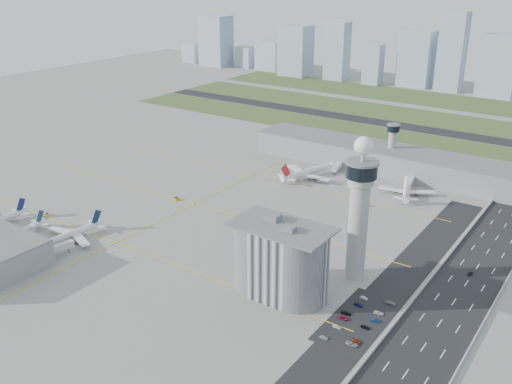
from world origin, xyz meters
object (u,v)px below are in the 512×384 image
Objects in this scene: jet_bridge_far_1 at (412,180)px; car_lot_8 at (365,327)px; airplane_near_b at (16,230)px; tug_2 at (77,230)px; jet_bridge_near_1 at (8,238)px; tug_5 at (364,204)px; jet_bridge_far_0 at (340,165)px; tug_1 at (92,223)px; tug_3 at (176,199)px; car_lot_2 at (343,318)px; car_lot_7 at (356,341)px; control_tower at (359,204)px; car_lot_6 at (352,344)px; car_hw_1 at (470,273)px; car_lot_9 at (375,321)px; car_lot_10 at (379,313)px; airplane_far_b at (407,185)px; tug_0 at (47,214)px; airplane_near_c at (68,231)px; car_lot_1 at (337,327)px; car_lot_5 at (364,298)px; car_lot_11 at (390,303)px; car_lot_0 at (324,337)px; car_lot_4 at (359,305)px; airplane_far_a at (309,168)px; jet_bridge_near_2 at (46,255)px; car_lot_3 at (346,313)px; secondary_tower at (392,143)px; tug_4 at (350,186)px; admin_building at (281,260)px.

car_lot_8 is (40.66, -157.51, -2.26)m from jet_bridge_far_1.
airplane_near_b is 29.26m from tug_2.
jet_bridge_near_1 reaches higher than tug_5.
jet_bridge_far_0 is (85.00, 193.00, 0.00)m from jet_bridge_near_1.
tug_3 is (13.74, 50.81, 0.02)m from tug_1.
car_lot_7 is (10.54, -10.63, -0.06)m from car_lot_2.
control_tower reaches higher than tug_1.
car_hw_1 is (20.99, 76.64, 0.00)m from car_lot_6.
car_lot_10 is (-0.94, 5.76, -0.03)m from car_lot_9.
jet_bridge_far_0 is at bearing -118.78° from tug_5.
airplane_far_b reaches higher than jet_bridge_near_1.
tug_0 is 0.81× the size of tug_5.
car_lot_10 is at bearing -47.03° from car_lot_2.
jet_bridge_far_1 is 172.52m from car_lot_7.
car_lot_6 is (159.74, -15.75, -0.26)m from tug_1.
airplane_near_c reaches higher than car_lot_1.
car_lot_8 is (188.64, 3.48, -0.22)m from tug_0.
car_lot_8 is at bearing -68.58° from jet_bridge_near_1.
jet_bridge_near_1 is at bearing 91.01° from car_lot_6.
car_lot_5 is 10.95m from car_lot_11.
car_lot_4 is at bearing -12.06° from car_lot_0.
airplane_near_b is at bearing -34.86° from jet_bridge_far_0.
car_lot_1 is at bearing -69.93° from jet_bridge_near_1.
airplane_near_b is at bearing -55.34° from airplane_near_c.
tug_5 is (-12.97, -32.07, -4.56)m from airplane_far_b.
tug_2 is (29.80, -3.53, 0.18)m from tug_0.
jet_bridge_far_1 is at bearing 138.80° from airplane_near_b.
car_lot_7 is at bearing -127.47° from airplane_far_a.
jet_bridge_near_2 is at bearing 99.53° from car_lot_2.
car_hw_1 is at bearing -102.28° from airplane_far_a.
car_lot_9 reaches higher than car_lot_1.
tug_5 is 112.13m from car_lot_3.
car_lot_2 is (-0.56, 6.62, 0.06)m from car_lot_1.
car_lot_9 is 15.05m from car_lot_11.
airplane_far_b is 97.09m from car_hw_1.
car_lot_2 is 0.98× the size of car_lot_11.
secondary_tower is 0.70× the size of airplane_far_a.
tug_1 reaches higher than car_lot_2.
airplane_near_c is 8.49× the size of car_lot_11.
tug_4 is 0.63× the size of car_lot_6.
airplane_near_c reaches higher than tug_5.
car_lot_11 reaches higher than car_lot_8.
airplane_near_b is at bearing -133.29° from tug_2.
admin_building is 0.92× the size of airplane_far_a.
secondary_tower is 140.78m from car_hw_1.
tug_0 is at bearing 77.03° from car_lot_0.
tug_5 is (103.02, 125.12, -4.40)m from airplane_near_c.
car_hw_1 is (167.00, 10.08, -0.28)m from tug_3.
control_tower is 145.90m from tug_1.
car_lot_5 is 54.93m from car_hw_1.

